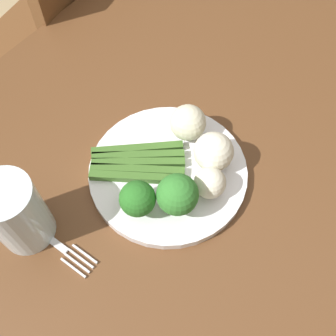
{
  "coord_description": "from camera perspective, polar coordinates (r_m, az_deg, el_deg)",
  "views": [
    {
      "loc": [
        0.29,
        0.18,
        1.29
      ],
      "look_at": [
        0.04,
        -0.01,
        0.77
      ],
      "focal_mm": 43.26,
      "sensor_mm": 36.0,
      "label": 1
    }
  ],
  "objects": [
    {
      "name": "ground_plane",
      "position": [
        1.35,
        1.41,
        -15.58
      ],
      "size": [
        6.0,
        6.0,
        0.02
      ],
      "primitive_type": "cube",
      "color": "tan"
    },
    {
      "name": "dining_table",
      "position": [
        0.74,
        2.46,
        -3.02
      ],
      "size": [
        1.28,
        0.81,
        0.75
      ],
      "color": "brown",
      "rests_on": "ground_plane"
    },
    {
      "name": "chair",
      "position": [
        1.2,
        -12.89,
        16.89
      ],
      "size": [
        0.46,
        0.46,
        0.87
      ],
      "rotation": [
        0.0,
        0.0,
        0.16
      ],
      "color": "brown",
      "rests_on": "ground_plane"
    },
    {
      "name": "plate",
      "position": [
        0.62,
        0.0,
        -0.58
      ],
      "size": [
        0.24,
        0.24,
        0.01
      ],
      "primitive_type": "cylinder",
      "color": "white",
      "rests_on": "dining_table"
    },
    {
      "name": "asparagus_bundle",
      "position": [
        0.62,
        -4.3,
        0.71
      ],
      "size": [
        0.14,
        0.15,
        0.01
      ],
      "rotation": [
        0.0,
        0.0,
        2.22
      ],
      "color": "#3D6626",
      "rests_on": "plate"
    },
    {
      "name": "broccoli_right",
      "position": [
        0.55,
        1.34,
        -3.83
      ],
      "size": [
        0.06,
        0.06,
        0.07
      ],
      "color": "#609E3D",
      "rests_on": "plate"
    },
    {
      "name": "broccoli_left",
      "position": [
        0.55,
        -4.11,
        -4.54
      ],
      "size": [
        0.05,
        0.05,
        0.06
      ],
      "color": "#568E33",
      "rests_on": "plate"
    },
    {
      "name": "cauliflower_front",
      "position": [
        0.58,
        5.91,
        -2.08
      ],
      "size": [
        0.05,
        0.05,
        0.05
      ],
      "primitive_type": "sphere",
      "color": "silver",
      "rests_on": "plate"
    },
    {
      "name": "cauliflower_near_fork",
      "position": [
        0.6,
        6.44,
        2.28
      ],
      "size": [
        0.06,
        0.06,
        0.06
      ],
      "primitive_type": "sphere",
      "color": "silver",
      "rests_on": "plate"
    },
    {
      "name": "cauliflower_back_right",
      "position": [
        0.63,
        2.82,
        6.42
      ],
      "size": [
        0.06,
        0.06,
        0.06
      ],
      "primitive_type": "sphere",
      "color": "beige",
      "rests_on": "plate"
    },
    {
      "name": "fork",
      "position": [
        0.61,
        -16.43,
        -9.48
      ],
      "size": [
        0.03,
        0.17,
        0.0
      ],
      "rotation": [
        0.0,
        0.0,
        1.59
      ],
      "color": "silver",
      "rests_on": "dining_table"
    },
    {
      "name": "water_glass",
      "position": [
        0.57,
        -20.6,
        -5.99
      ],
      "size": [
        0.08,
        0.08,
        0.12
      ],
      "primitive_type": "cylinder",
      "color": "silver",
      "rests_on": "dining_table"
    }
  ]
}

